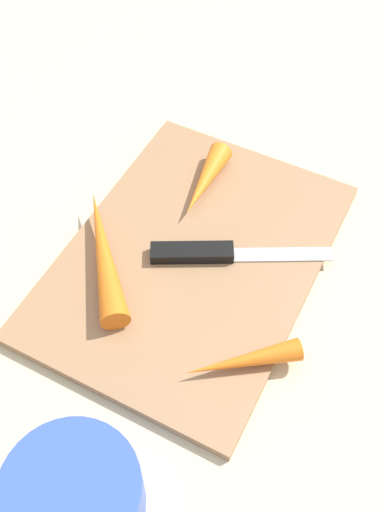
# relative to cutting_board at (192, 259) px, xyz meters

# --- Properties ---
(ground_plane) EXTENTS (1.40, 1.40, 0.00)m
(ground_plane) POSITION_rel_cutting_board_xyz_m (0.00, 0.00, -0.01)
(ground_plane) COLOR #C6B793
(cutting_board) EXTENTS (0.36, 0.26, 0.01)m
(cutting_board) POSITION_rel_cutting_board_xyz_m (0.00, 0.00, 0.00)
(cutting_board) COLOR #99704C
(cutting_board) RESTS_ON ground_plane
(knife) EXTENTS (0.11, 0.19, 0.01)m
(knife) POSITION_rel_cutting_board_xyz_m (-0.01, 0.01, 0.01)
(knife) COLOR #B7B7BC
(knife) RESTS_ON cutting_board
(carrot_longest) EXTENTS (0.15, 0.14, 0.03)m
(carrot_longest) POSITION_rel_cutting_board_xyz_m (0.05, -0.08, 0.02)
(carrot_longest) COLOR orange
(carrot_longest) RESTS_ON cutting_board
(carrot_medium) EXTENTS (0.09, 0.10, 0.02)m
(carrot_medium) POSITION_rel_cutting_board_xyz_m (0.10, 0.10, 0.02)
(carrot_medium) COLOR orange
(carrot_medium) RESTS_ON cutting_board
(carrot_shortest) EXTENTS (0.11, 0.04, 0.03)m
(carrot_shortest) POSITION_rel_cutting_board_xyz_m (-0.09, -0.03, 0.02)
(carrot_shortest) COLOR orange
(carrot_shortest) RESTS_ON cutting_board
(small_bowl) EXTENTS (0.12, 0.12, 0.05)m
(small_bowl) POSITION_rel_cutting_board_xyz_m (0.27, 0.03, 0.02)
(small_bowl) COLOR #3351B2
(small_bowl) RESTS_ON ground_plane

